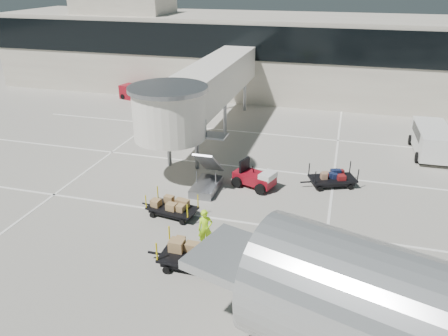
{
  "coord_description": "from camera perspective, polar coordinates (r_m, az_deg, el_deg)",
  "views": [
    {
      "loc": [
        6.04,
        -17.49,
        12.2
      ],
      "look_at": [
        -0.06,
        4.24,
        2.0
      ],
      "focal_mm": 35.0,
      "sensor_mm": 36.0,
      "label": 1
    }
  ],
  "objects": [
    {
      "name": "ground",
      "position": [
        22.17,
        -2.84,
        -9.12
      ],
      "size": [
        140.0,
        140.0,
        0.0
      ],
      "primitive_type": "plane",
      "color": "#B9B3A6",
      "rests_on": "ground"
    },
    {
      "name": "lane_markings",
      "position": [
        30.22,
        1.51,
        0.51
      ],
      "size": [
        40.0,
        30.0,
        0.02
      ],
      "color": "white",
      "rests_on": "ground"
    },
    {
      "name": "ground_worker",
      "position": [
        21.04,
        -2.46,
        -7.92
      ],
      "size": [
        0.86,
        0.75,
        1.98
      ],
      "primitive_type": "imported",
      "rotation": [
        0.0,
        0.0,
        0.49
      ],
      "color": "#B4FF1A",
      "rests_on": "ground"
    },
    {
      "name": "terminal",
      "position": [
        48.54,
        8.15,
        14.48
      ],
      "size": [
        64.0,
        12.11,
        15.2
      ],
      "color": "beige",
      "rests_on": "ground"
    },
    {
      "name": "belt_loader",
      "position": [
        46.69,
        -11.28,
        9.6
      ],
      "size": [
        4.1,
        2.39,
        1.86
      ],
      "rotation": [
        0.0,
        0.0,
        -0.26
      ],
      "color": "maroon",
      "rests_on": "ground"
    },
    {
      "name": "jet_bridge",
      "position": [
        32.38,
        -2.87,
        10.13
      ],
      "size": [
        5.7,
        20.4,
        6.03
      ],
      "color": "white",
      "rests_on": "ground"
    },
    {
      "name": "box_cart_near",
      "position": [
        19.81,
        -3.73,
        -11.65
      ],
      "size": [
        3.88,
        1.6,
        1.52
      ],
      "rotation": [
        0.0,
        0.0,
        -0.01
      ],
      "color": "black",
      "rests_on": "ground"
    },
    {
      "name": "minivan",
      "position": [
        34.92,
        25.47,
        3.57
      ],
      "size": [
        2.51,
        5.45,
        2.04
      ],
      "rotation": [
        0.0,
        0.0,
        0.03
      ],
      "color": "white",
      "rests_on": "ground"
    },
    {
      "name": "suitcase_cart",
      "position": [
        27.79,
        13.95,
        -1.39
      ],
      "size": [
        3.44,
        2.35,
        1.34
      ],
      "rotation": [
        0.0,
        0.0,
        0.4
      ],
      "color": "black",
      "rests_on": "ground"
    },
    {
      "name": "box_cart_far",
      "position": [
        23.89,
        -6.87,
        -5.15
      ],
      "size": [
        3.32,
        1.69,
        1.28
      ],
      "rotation": [
        0.0,
        0.0,
        -0.15
      ],
      "color": "black",
      "rests_on": "ground"
    },
    {
      "name": "baggage_tug",
      "position": [
        26.88,
        4.11,
        -1.3
      ],
      "size": [
        2.81,
        2.31,
        1.68
      ],
      "rotation": [
        0.0,
        0.0,
        -0.34
      ],
      "color": "maroon",
      "rests_on": "ground"
    }
  ]
}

